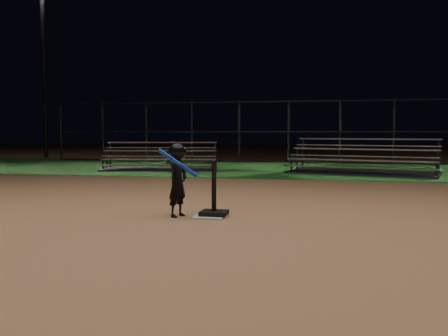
# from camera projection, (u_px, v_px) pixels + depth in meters

# --- Properties ---
(ground) EXTENTS (80.00, 80.00, 0.00)m
(ground) POSITION_uv_depth(u_px,v_px,m) (209.00, 217.00, 7.30)
(ground) COLOR #AE754E
(ground) RESTS_ON ground
(grass_strip) EXTENTS (60.00, 8.00, 0.01)m
(grass_strip) POSITION_uv_depth(u_px,v_px,m) (280.00, 168.00, 17.04)
(grass_strip) COLOR #1A4D19
(grass_strip) RESTS_ON ground
(home_plate) EXTENTS (0.45, 0.45, 0.02)m
(home_plate) POSITION_uv_depth(u_px,v_px,m) (209.00, 216.00, 7.30)
(home_plate) COLOR beige
(home_plate) RESTS_ON ground
(batting_tee) EXTENTS (0.38, 0.38, 0.78)m
(batting_tee) POSITION_uv_depth(u_px,v_px,m) (214.00, 205.00, 7.34)
(batting_tee) COLOR black
(batting_tee) RESTS_ON home_plate
(child_batter) EXTENTS (0.56, 0.49, 1.09)m
(child_batter) POSITION_uv_depth(u_px,v_px,m) (178.00, 177.00, 7.31)
(child_batter) COLOR black
(child_batter) RESTS_ON ground
(bleacher_left) EXTENTS (3.97, 2.50, 0.90)m
(bleacher_left) POSITION_uv_depth(u_px,v_px,m) (160.00, 164.00, 16.41)
(bleacher_left) COLOR silver
(bleacher_left) RESTS_ON ground
(bleacher_right) EXTENTS (4.64, 3.04, 1.05)m
(bleacher_right) POSITION_uv_depth(u_px,v_px,m) (363.00, 166.00, 14.90)
(bleacher_right) COLOR silver
(bleacher_right) RESTS_ON ground
(backstop_fence) EXTENTS (20.08, 0.08, 2.50)m
(backstop_fence) POSITION_uv_depth(u_px,v_px,m) (288.00, 132.00, 19.88)
(backstop_fence) COLOR #38383D
(backstop_fence) RESTS_ON ground
(light_pole_left) EXTENTS (0.90, 0.53, 8.30)m
(light_pole_left) POSITION_uv_depth(u_px,v_px,m) (43.00, 55.00, 24.06)
(light_pole_left) COLOR #2D2D30
(light_pole_left) RESTS_ON ground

